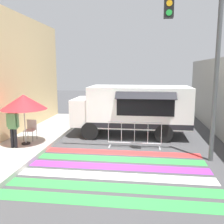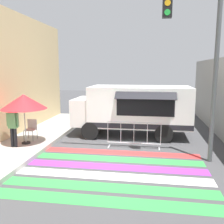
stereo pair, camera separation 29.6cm
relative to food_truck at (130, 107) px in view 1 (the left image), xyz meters
name	(u,v)px [view 1 (the left image)]	position (x,y,z in m)	size (l,w,h in m)	color
ground_plane	(118,158)	(-0.28, -3.41, -1.44)	(60.00, 60.00, 0.00)	#424244
crosswalk_painted	(113,171)	(-0.28, -4.72, -1.44)	(6.40, 4.36, 0.01)	green
food_truck	(130,107)	(0.00, 0.00, 0.00)	(5.76, 2.85, 2.49)	white
traffic_signal_pole	(189,37)	(2.14, -3.27, 2.96)	(5.06, 0.29, 6.40)	#515456
patio_umbrella	(24,102)	(-4.28, -2.74, 0.54)	(1.90, 1.90, 2.12)	black
folding_chair	(31,128)	(-4.34, -2.09, -0.72)	(0.45, 0.45, 0.91)	#4C4C51
vendor_person	(13,125)	(-4.52, -3.26, -0.31)	(0.53, 0.22, 1.67)	black
barricade_front	(135,135)	(0.30, -2.09, -0.87)	(2.27, 0.44, 1.14)	#B7BABF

